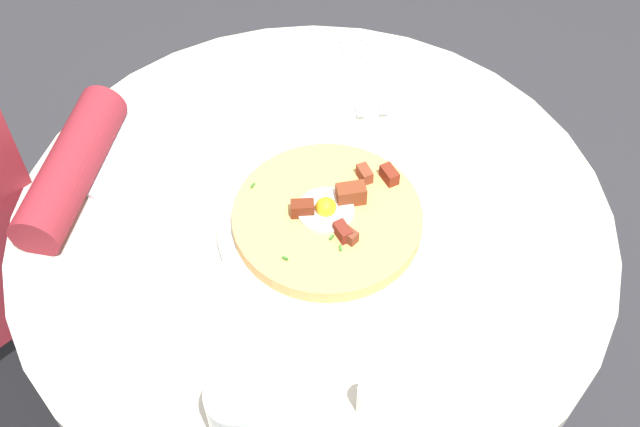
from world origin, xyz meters
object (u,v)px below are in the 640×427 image
at_px(breakfast_pizza, 329,217).
at_px(bread_plate, 129,153).
at_px(fork, 352,76).
at_px(salt_shaker, 369,400).
at_px(knife, 374,74).
at_px(dining_table, 313,287).
at_px(pizza_plate, 328,226).
at_px(water_glass, 240,415).

bearing_deg(breakfast_pizza, bread_plate, 19.91).
bearing_deg(fork, salt_shaker, -6.93).
bearing_deg(bread_plate, fork, -108.85).
bearing_deg(bread_plate, knife, -110.53).
bearing_deg(salt_shaker, dining_table, -32.14).
relative_size(dining_table, pizza_plate, 2.78).
bearing_deg(knife, breakfast_pizza, -21.31).
relative_size(bread_plate, fork, 1.04).
height_order(fork, knife, same).
xyz_separation_m(dining_table, breakfast_pizza, (-0.03, -0.00, 0.20)).
distance_m(bread_plate, water_glass, 0.47).
bearing_deg(salt_shaker, breakfast_pizza, -35.83).
height_order(breakfast_pizza, salt_shaker, breakfast_pizza).
bearing_deg(water_glass, breakfast_pizza, -63.76).
relative_size(fork, water_glass, 1.78).
xyz_separation_m(bread_plate, knife, (-0.14, -0.37, 0.00)).
bearing_deg(breakfast_pizza, salt_shaker, 144.17).
bearing_deg(salt_shaker, fork, -44.78).
relative_size(breakfast_pizza, fork, 1.40).
bearing_deg(breakfast_pizza, dining_table, 4.33).
bearing_deg(bread_plate, breakfast_pizza, -160.09).
bearing_deg(dining_table, bread_plate, 21.43).
height_order(breakfast_pizza, knife, breakfast_pizza).
distance_m(dining_table, breakfast_pizza, 0.20).
bearing_deg(dining_table, breakfast_pizza, -175.67).
height_order(breakfast_pizza, bread_plate, breakfast_pizza).
distance_m(dining_table, salt_shaker, 0.35).
xyz_separation_m(fork, salt_shaker, (-0.40, 0.39, 0.02)).
distance_m(fork, knife, 0.04).
relative_size(water_glass, salt_shaker, 2.10).
relative_size(dining_table, knife, 4.58).
xyz_separation_m(fork, knife, (-0.02, -0.03, 0.00)).
bearing_deg(dining_table, water_glass, 121.03).
distance_m(breakfast_pizza, knife, 0.31).
bearing_deg(fork, water_glass, -20.47).
height_order(breakfast_pizza, water_glass, water_glass).
height_order(pizza_plate, fork, pizza_plate).
relative_size(fork, salt_shaker, 3.74).
distance_m(pizza_plate, fork, 0.30).
relative_size(breakfast_pizza, water_glass, 2.50).
bearing_deg(fork, breakfast_pizza, -14.87).
distance_m(knife, water_glass, 0.62).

